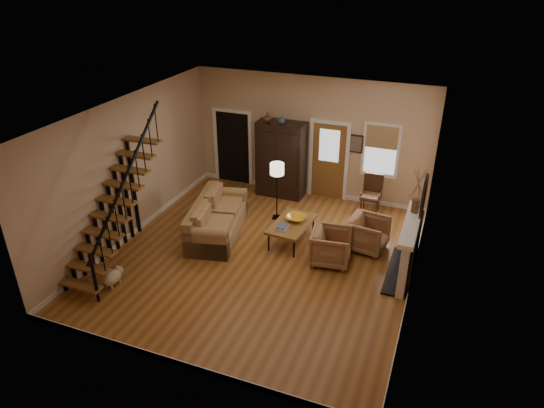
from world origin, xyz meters
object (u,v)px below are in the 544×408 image
(floor_lamp, at_px, (277,191))
(sofa, at_px, (217,218))
(coffee_table, at_px, (292,232))
(armchair_right, at_px, (368,234))
(armoire, at_px, (281,159))
(armchair_left, at_px, (331,247))
(side_chair, at_px, (371,195))

(floor_lamp, bearing_deg, sofa, -129.24)
(coffee_table, bearing_deg, armchair_right, 11.40)
(sofa, xyz_separation_m, armchair_right, (3.47, 0.65, -0.05))
(sofa, relative_size, coffee_table, 1.74)
(armoire, height_order, armchair_left, armoire)
(sofa, xyz_separation_m, armchair_left, (2.83, -0.17, -0.05))
(side_chair, bearing_deg, floor_lamp, -151.92)
(armchair_left, bearing_deg, floor_lamp, 44.11)
(armoire, height_order, side_chair, armoire)
(armoire, distance_m, armchair_right, 3.51)
(armchair_left, bearing_deg, armchair_right, -45.19)
(armchair_right, bearing_deg, side_chair, 17.00)
(armoire, xyz_separation_m, floor_lamp, (0.39, -1.35, -0.29))
(armchair_right, height_order, side_chair, side_chair)
(armoire, height_order, floor_lamp, armoire)
(armchair_right, relative_size, floor_lamp, 0.57)
(armoire, xyz_separation_m, coffee_table, (1.12, -2.31, -0.79))
(floor_lamp, bearing_deg, armchair_left, -38.63)
(armoire, bearing_deg, side_chair, -4.48)
(armchair_right, distance_m, floor_lamp, 2.54)
(coffee_table, xyz_separation_m, armchair_right, (1.71, 0.34, 0.13))
(floor_lamp, relative_size, side_chair, 1.48)
(sofa, xyz_separation_m, side_chair, (3.20, 2.42, 0.08))
(armoire, height_order, coffee_table, armoire)
(armchair_left, xyz_separation_m, armchair_right, (0.64, 0.82, 0.00))
(coffee_table, relative_size, floor_lamp, 0.89)
(sofa, height_order, floor_lamp, floor_lamp)
(floor_lamp, bearing_deg, armchair_right, -14.15)
(armchair_left, xyz_separation_m, side_chair, (0.36, 2.59, 0.12))
(coffee_table, bearing_deg, side_chair, 55.92)
(armchair_right, xyz_separation_m, side_chair, (-0.28, 1.77, 0.12))
(sofa, bearing_deg, coffee_table, -2.63)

